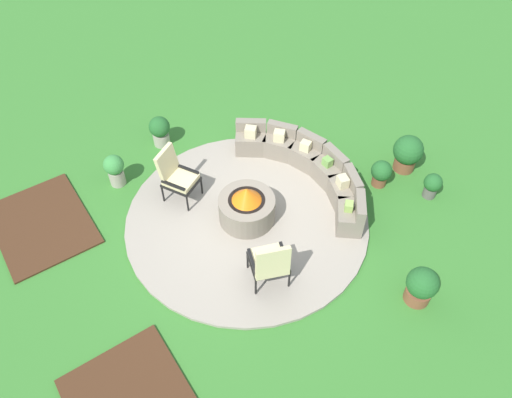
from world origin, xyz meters
TOP-DOWN VIEW (x-y plane):
  - ground_plane at (0.00, 0.00)m, footprint 24.00×24.00m
  - patio_circle at (0.00, 0.00)m, footprint 4.46×4.46m
  - mulch_bed_left at (-2.01, -3.18)m, footprint 2.05×1.58m
  - fire_pit at (0.00, 0.00)m, footprint 1.03×1.03m
  - curved_stone_bench at (-0.21, 1.57)m, footprint 3.41×1.38m
  - lounge_chair_front_left at (-1.20, -0.77)m, footprint 0.78×0.77m
  - lounge_chair_front_right at (1.34, -0.44)m, footprint 0.76×0.75m
  - potted_plant_0 at (2.93, 1.36)m, footprint 0.51×0.51m
  - potted_plant_1 at (0.68, 2.66)m, footprint 0.40×0.40m
  - potted_plant_2 at (1.45, 3.24)m, footprint 0.35×0.35m
  - potted_plant_3 at (-2.21, -1.59)m, footprint 0.39×0.39m
  - potted_plant_4 at (0.64, 3.38)m, footprint 0.59×0.59m
  - potted_plant_5 at (-2.78, -0.34)m, footprint 0.44×0.44m

SIDE VIEW (x-z plane):
  - ground_plane at x=0.00m, z-range 0.00..0.00m
  - mulch_bed_left at x=-2.01m, z-range 0.00..0.04m
  - patio_circle at x=0.00m, z-range 0.00..0.06m
  - potted_plant_2 at x=1.45m, z-range 0.03..0.57m
  - potted_plant_1 at x=0.68m, z-range 0.03..0.60m
  - curved_stone_bench at x=-0.21m, z-range 0.01..0.68m
  - fire_pit at x=0.00m, z-range -0.02..0.75m
  - potted_plant_5 at x=-2.78m, z-range 0.04..0.72m
  - potted_plant_0 at x=2.93m, z-range 0.03..0.75m
  - potted_plant_3 at x=-2.21m, z-range 0.05..0.74m
  - potted_plant_4 at x=0.64m, z-range 0.04..0.83m
  - lounge_chair_front_right at x=1.34m, z-range 0.09..1.11m
  - lounge_chair_front_left at x=-1.20m, z-range 0.07..1.17m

